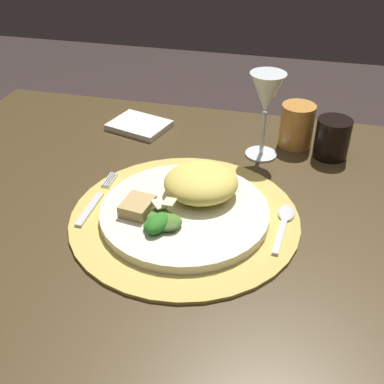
# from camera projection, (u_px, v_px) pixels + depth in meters

# --- Properties ---
(dining_table) EXTENTS (1.18, 0.81, 0.74)m
(dining_table) POSITION_uv_depth(u_px,v_px,m) (206.00, 295.00, 0.90)
(dining_table) COLOR #45351D
(dining_table) RESTS_ON ground
(placemat) EXTENTS (0.37, 0.37, 0.01)m
(placemat) POSITION_uv_depth(u_px,v_px,m) (185.00, 217.00, 0.78)
(placemat) COLOR #D2B457
(placemat) RESTS_ON dining_table
(dinner_plate) EXTENTS (0.27, 0.27, 0.02)m
(dinner_plate) POSITION_uv_depth(u_px,v_px,m) (185.00, 212.00, 0.78)
(dinner_plate) COLOR #E9E9CB
(dinner_plate) RESTS_ON placemat
(pasta_serving) EXTENTS (0.16, 0.16, 0.05)m
(pasta_serving) POSITION_uv_depth(u_px,v_px,m) (201.00, 183.00, 0.79)
(pasta_serving) COLOR #E8CE59
(pasta_serving) RESTS_ON dinner_plate
(salad_greens) EXTENTS (0.07, 0.08, 0.03)m
(salad_greens) POSITION_uv_depth(u_px,v_px,m) (161.00, 220.00, 0.73)
(salad_greens) COLOR #3F622B
(salad_greens) RESTS_ON dinner_plate
(bread_piece) EXTENTS (0.05, 0.06, 0.02)m
(bread_piece) POSITION_uv_depth(u_px,v_px,m) (137.00, 206.00, 0.76)
(bread_piece) COLOR tan
(bread_piece) RESTS_ON dinner_plate
(fork) EXTENTS (0.01, 0.16, 0.00)m
(fork) POSITION_uv_depth(u_px,v_px,m) (96.00, 200.00, 0.81)
(fork) COLOR silver
(fork) RESTS_ON placemat
(spoon) EXTENTS (0.03, 0.13, 0.01)m
(spoon) POSITION_uv_depth(u_px,v_px,m) (284.00, 220.00, 0.77)
(spoon) COLOR silver
(spoon) RESTS_ON placemat
(napkin) EXTENTS (0.14, 0.12, 0.01)m
(napkin) POSITION_uv_depth(u_px,v_px,m) (139.00, 125.00, 1.05)
(napkin) COLOR white
(napkin) RESTS_ON dining_table
(wine_glass) EXTENTS (0.07, 0.07, 0.17)m
(wine_glass) POSITION_uv_depth(u_px,v_px,m) (266.00, 97.00, 0.89)
(wine_glass) COLOR silver
(wine_glass) RESTS_ON dining_table
(amber_tumbler) EXTENTS (0.07, 0.07, 0.09)m
(amber_tumbler) POSITION_uv_depth(u_px,v_px,m) (297.00, 126.00, 0.97)
(amber_tumbler) COLOR #D28B3D
(amber_tumbler) RESTS_ON dining_table
(dark_tumbler) EXTENTS (0.07, 0.07, 0.08)m
(dark_tumbler) POSITION_uv_depth(u_px,v_px,m) (332.00, 138.00, 0.93)
(dark_tumbler) COLOR black
(dark_tumbler) RESTS_ON dining_table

